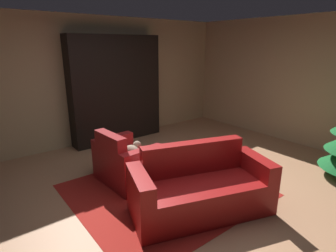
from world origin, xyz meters
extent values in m
plane|color=tan|center=(0.00, 0.00, 0.00)|extent=(7.99, 7.99, 0.00)
cube|color=tan|center=(0.00, 3.36, 1.32)|extent=(5.83, 0.06, 2.64)
cube|color=tan|center=(-2.88, 0.00, 1.32)|extent=(0.06, 6.78, 2.64)
cube|color=maroon|center=(-0.19, -0.14, 0.00)|extent=(2.34, 2.52, 0.01)
cube|color=black|center=(-2.48, 0.43, 1.13)|extent=(0.03, 2.02, 2.26)
cube|color=black|center=(-2.65, 1.43, 1.13)|extent=(0.37, 0.02, 2.26)
cube|color=black|center=(-2.65, -0.56, 1.13)|extent=(0.37, 0.02, 2.26)
cube|color=black|center=(-2.65, 0.43, 0.01)|extent=(0.34, 1.97, 0.03)
cube|color=black|center=(-2.65, 0.43, 0.46)|extent=(0.34, 1.97, 0.03)
cube|color=black|center=(-2.65, 0.43, 0.91)|extent=(0.34, 1.97, 0.02)
cube|color=black|center=(-2.65, 0.43, 1.35)|extent=(0.34, 1.97, 0.02)
cube|color=black|center=(-2.65, 0.43, 1.80)|extent=(0.34, 1.97, 0.02)
cube|color=black|center=(-2.65, 0.43, 2.25)|extent=(0.34, 1.97, 0.03)
cube|color=black|center=(-2.79, 0.43, 0.83)|extent=(0.05, 1.14, 0.72)
cube|color=black|center=(-2.76, 0.43, 0.83)|extent=(0.03, 1.17, 0.75)
cube|color=red|center=(-2.70, 1.36, 0.17)|extent=(0.25, 0.04, 0.29)
cube|color=#1B6D96|center=(-2.72, 1.31, 0.16)|extent=(0.20, 0.03, 0.28)
cube|color=#1F3B99|center=(-2.73, 1.27, 0.20)|extent=(0.18, 0.04, 0.36)
cube|color=gold|center=(-2.69, 1.23, 0.15)|extent=(0.27, 0.04, 0.26)
cube|color=#A7AE8D|center=(-2.73, 1.18, 0.19)|extent=(0.19, 0.05, 0.33)
cube|color=#7E3F8D|center=(-2.71, 1.13, 0.16)|extent=(0.22, 0.03, 0.28)
cube|color=gold|center=(-2.69, 1.09, 0.19)|extent=(0.27, 0.04, 0.34)
cube|color=orange|center=(-2.73, 1.05, 0.14)|extent=(0.19, 0.03, 0.24)
cube|color=#1A4B9B|center=(-2.71, 1.01, 0.15)|extent=(0.22, 0.04, 0.26)
cube|color=#0B8088|center=(-2.69, 1.34, 1.50)|extent=(0.26, 0.05, 0.26)
cube|color=#146884|center=(-2.72, 1.30, 1.52)|extent=(0.20, 0.03, 0.30)
cube|color=#7D3F97|center=(-2.71, 1.26, 1.56)|extent=(0.22, 0.04, 0.38)
cube|color=#2A7E37|center=(-2.71, 1.22, 1.56)|extent=(0.22, 0.03, 0.38)
cube|color=#14798F|center=(-2.73, 1.17, 1.51)|extent=(0.19, 0.04, 0.29)
cube|color=#995299|center=(-2.73, 1.37, 2.00)|extent=(0.18, 0.03, 0.38)
cube|color=#42863A|center=(-2.72, 1.33, 1.93)|extent=(0.20, 0.03, 0.24)
cube|color=orange|center=(-2.74, 1.29, 1.99)|extent=(0.17, 0.04, 0.36)
cube|color=#BF3A16|center=(-2.69, 1.24, 2.01)|extent=(0.27, 0.04, 0.39)
cube|color=red|center=(-2.70, 1.19, 1.98)|extent=(0.25, 0.04, 0.34)
cube|color=maroon|center=(-0.79, -0.41, 0.20)|extent=(0.69, 0.74, 0.41)
cube|color=maroon|center=(-0.77, -0.68, 0.62)|extent=(0.66, 0.20, 0.43)
cube|color=maroon|center=(-0.39, -0.38, 0.32)|extent=(0.19, 0.71, 0.64)
cube|color=maroon|center=(-1.19, -0.43, 0.32)|extent=(0.19, 0.71, 0.64)
ellipsoid|color=gray|center=(-0.75, -0.34, 0.50)|extent=(0.29, 0.20, 0.18)
sphere|color=gray|center=(-0.81, -0.21, 0.55)|extent=(0.13, 0.13, 0.13)
cube|color=maroon|center=(0.53, -0.10, 0.22)|extent=(1.16, 1.55, 0.43)
cube|color=maroon|center=(0.25, -0.01, 0.64)|extent=(0.60, 1.37, 0.43)
cube|color=maroon|center=(0.27, -0.85, 0.33)|extent=(0.77, 0.41, 0.66)
cube|color=maroon|center=(0.78, 0.64, 0.33)|extent=(0.77, 0.41, 0.66)
cylinder|color=black|center=(0.10, -0.07, 0.22)|extent=(0.04, 0.04, 0.44)
cylinder|color=black|center=(-0.19, 0.10, 0.22)|extent=(0.04, 0.04, 0.44)
cylinder|color=black|center=(-0.20, -0.23, 0.22)|extent=(0.04, 0.04, 0.44)
cylinder|color=silver|center=(-0.09, -0.07, 0.45)|extent=(0.72, 0.72, 0.02)
cube|color=#D9CB4E|center=(-0.06, -0.09, 0.47)|extent=(0.16, 0.17, 0.03)
cube|color=gray|center=(-0.06, -0.10, 0.49)|extent=(0.18, 0.16, 0.02)
cube|color=#33598B|center=(-0.06, -0.09, 0.51)|extent=(0.16, 0.14, 0.02)
cube|color=#427F47|center=(-0.05, -0.09, 0.53)|extent=(0.23, 0.19, 0.02)
cylinder|color=brown|center=(0.06, -0.19, 0.57)|extent=(0.07, 0.07, 0.22)
cylinder|color=brown|center=(0.06, -0.19, 0.72)|extent=(0.03, 0.03, 0.08)
camera|label=1|loc=(2.65, -2.32, 2.07)|focal=29.19mm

